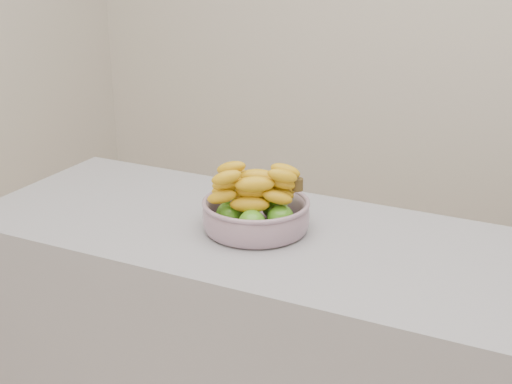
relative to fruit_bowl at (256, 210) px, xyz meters
The scene contains 1 object.
fruit_bowl is the anchor object (origin of this frame).
Camera 1 is at (0.46, -1.17, 1.61)m, focal length 50.00 mm.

